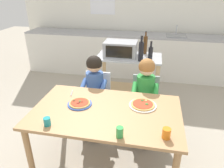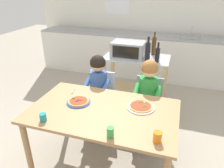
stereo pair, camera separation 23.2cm
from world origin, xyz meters
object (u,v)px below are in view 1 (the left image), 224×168
at_px(bottle_slim_sauce, 150,53).
at_px(child_in_green_shirt, 145,91).
at_px(drinking_cup_teal, 47,122).
at_px(pizza_plate_blue_rimmed, 80,103).
at_px(bottle_tall_green_wine, 145,45).
at_px(toaster_oven, 121,49).
at_px(dining_table, 106,118).
at_px(pizza_plate_white, 143,105).
at_px(child_in_blue_striped_shirt, 94,87).
at_px(kitchen_island_cart, 128,74).
at_px(dining_chair_right, 144,102).
at_px(drinking_cup_orange, 166,133).
at_px(drinking_cup_green, 120,132).
at_px(dining_chair_left, 97,97).
at_px(bottle_brown_beer, 141,51).
at_px(serving_spoon, 72,93).

height_order(bottle_slim_sauce, child_in_green_shirt, bottle_slim_sauce).
bearing_deg(drinking_cup_teal, pizza_plate_blue_rimmed, 67.67).
xyz_separation_m(bottle_tall_green_wine, pizza_plate_blue_rimmed, (-0.57, -1.48, -0.26)).
height_order(toaster_oven, child_in_green_shirt, toaster_oven).
height_order(bottle_tall_green_wine, dining_table, bottle_tall_green_wine).
relative_size(dining_table, pizza_plate_white, 5.21).
bearing_deg(pizza_plate_white, drinking_cup_teal, -148.39).
bearing_deg(bottle_tall_green_wine, toaster_oven, -149.56).
xyz_separation_m(child_in_blue_striped_shirt, drinking_cup_teal, (-0.16, -0.93, 0.09)).
bearing_deg(child_in_blue_striped_shirt, pizza_plate_white, -33.39).
xyz_separation_m(kitchen_island_cart, toaster_oven, (-0.13, -0.02, 0.41)).
height_order(dining_chair_right, drinking_cup_orange, drinking_cup_orange).
bearing_deg(bottle_slim_sauce, child_in_green_shirt, -91.91).
relative_size(toaster_oven, drinking_cup_green, 5.17).
bearing_deg(drinking_cup_teal, dining_table, 36.86).
bearing_deg(toaster_oven, dining_table, -86.76).
xyz_separation_m(kitchen_island_cart, bottle_slim_sauce, (0.32, -0.14, 0.41)).
height_order(dining_chair_left, dining_chair_right, same).
relative_size(drinking_cup_orange, drinking_cup_green, 0.99).
xyz_separation_m(pizza_plate_blue_rimmed, drinking_cup_teal, (-0.16, -0.40, 0.03)).
relative_size(dining_chair_right, pizza_plate_blue_rimmed, 3.20).
bearing_deg(toaster_oven, bottle_tall_green_wine, 30.44).
bearing_deg(bottle_slim_sauce, bottle_tall_green_wine, 106.70).
bearing_deg(toaster_oven, dining_chair_left, -109.24).
bearing_deg(dining_chair_left, bottle_brown_beer, 40.88).
bearing_deg(dining_chair_left, bottle_slim_sauce, 37.52).
distance_m(pizza_plate_blue_rimmed, drinking_cup_orange, 0.94).
bearing_deg(drinking_cup_orange, dining_chair_left, 130.83).
relative_size(toaster_oven, drinking_cup_orange, 5.25).
distance_m(toaster_oven, bottle_slim_sauce, 0.46).
bearing_deg(pizza_plate_blue_rimmed, dining_chair_right, 45.15).
height_order(pizza_plate_blue_rimmed, serving_spoon, pizza_plate_blue_rimmed).
xyz_separation_m(child_in_blue_striped_shirt, pizza_plate_white, (0.65, -0.43, 0.06)).
relative_size(bottle_slim_sauce, drinking_cup_teal, 3.65).
xyz_separation_m(toaster_oven, bottle_tall_green_wine, (0.35, 0.21, 0.03)).
xyz_separation_m(dining_table, drinking_cup_green, (0.20, -0.37, 0.14)).
height_order(toaster_oven, child_in_blue_striped_shirt, toaster_oven).
xyz_separation_m(toaster_oven, serving_spoon, (-0.39, -1.06, -0.24)).
bearing_deg(dining_chair_left, drinking_cup_green, -65.13).
relative_size(bottle_slim_sauce, drinking_cup_orange, 3.06).
bearing_deg(dining_table, drinking_cup_orange, -28.17).
bearing_deg(drinking_cup_green, bottle_brown_beer, 88.47).
xyz_separation_m(bottle_brown_beer, drinking_cup_orange, (0.33, -1.47, -0.24)).
xyz_separation_m(bottle_brown_beer, bottle_tall_green_wine, (0.04, 0.37, -0.01)).
xyz_separation_m(dining_chair_right, drinking_cup_teal, (-0.81, -1.05, 0.31)).
relative_size(kitchen_island_cart, dining_chair_right, 1.21).
bearing_deg(drinking_cup_orange, bottle_tall_green_wine, 99.18).
bearing_deg(pizza_plate_white, bottle_brown_beer, 96.36).
xyz_separation_m(bottle_slim_sauce, pizza_plate_white, (-0.02, -1.06, -0.23)).
bearing_deg(dining_table, bottle_brown_beer, 78.28).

